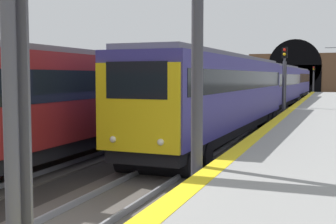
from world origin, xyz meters
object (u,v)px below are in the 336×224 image
railway_signal_far (314,78)px  train_adjacent_platform (146,91)px  train_main_approaching (274,85)px  railway_signal_mid (284,78)px  railway_signal_near (10,55)px

railway_signal_far → train_adjacent_platform: bearing=-6.1°
train_main_approaching → train_adjacent_platform: bearing=-11.1°
train_adjacent_platform → railway_signal_mid: 11.60m
train_main_approaching → train_adjacent_platform: 19.58m
train_adjacent_platform → railway_signal_far: bearing=-6.2°
train_main_approaching → railway_signal_far: (38.12, -1.85, 0.44)m
railway_signal_near → railway_signal_mid: bearing=-180.0°
railway_signal_mid → train_adjacent_platform: bearing=-32.1°
railway_signal_near → railway_signal_far: 75.32m
train_main_approaching → railway_signal_far: 38.17m
train_adjacent_platform → railway_signal_near: 19.14m
railway_signal_near → railway_signal_mid: 27.91m
train_main_approaching → railway_signal_near: (-37.20, -1.85, 1.03)m
train_main_approaching → railway_signal_near: 37.26m
train_adjacent_platform → railway_signal_near: bearing=-161.3°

